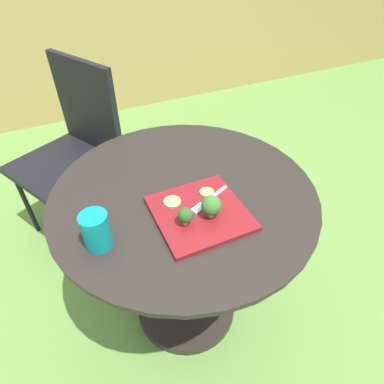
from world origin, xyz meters
name	(u,v)px	position (x,y,z in m)	size (l,w,h in m)	color
ground_plane	(186,307)	(0.00, 0.00, 0.00)	(12.00, 12.00, 0.00)	#669342
bamboo_fence	(77,43)	(0.00, 2.10, 0.61)	(8.00, 0.08, 1.22)	tan
patio_table	(185,245)	(0.00, 0.00, 0.44)	(0.85, 0.85, 0.71)	#28231E
patio_chair	(75,142)	(-0.26, 0.76, 0.53)	(0.60, 0.60, 0.90)	black
salad_plate	(201,212)	(0.00, -0.12, 0.72)	(0.26, 0.26, 0.01)	maroon
drinking_glass	(97,232)	(-0.29, -0.11, 0.76)	(0.07, 0.07, 0.11)	#0F8C93
fork	(207,201)	(0.04, -0.09, 0.73)	(0.15, 0.08, 0.00)	silver
broccoli_floret_0	(185,215)	(-0.06, -0.15, 0.76)	(0.04, 0.04, 0.06)	#99B770
broccoli_floret_1	(211,206)	(0.02, -0.15, 0.76)	(0.06, 0.06, 0.07)	#99B770
cucumber_slice_0	(207,192)	(0.05, -0.06, 0.73)	(0.05, 0.05, 0.01)	#8EB766
cucumber_slice_1	(172,202)	(-0.06, -0.05, 0.73)	(0.05, 0.05, 0.01)	#8EB766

